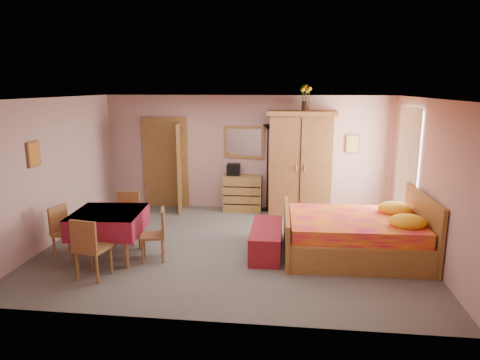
# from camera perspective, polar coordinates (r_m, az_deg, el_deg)

# --- Properties ---
(floor) EXTENTS (6.50, 6.50, 0.00)m
(floor) POSITION_cam_1_polar(r_m,az_deg,el_deg) (7.71, -1.01, -8.84)
(floor) COLOR #646158
(floor) RESTS_ON ground
(ceiling) EXTENTS (6.50, 6.50, 0.00)m
(ceiling) POSITION_cam_1_polar(r_m,az_deg,el_deg) (7.19, -1.09, 10.86)
(ceiling) COLOR brown
(ceiling) RESTS_ON wall_back
(wall_back) EXTENTS (6.50, 0.10, 2.60)m
(wall_back) POSITION_cam_1_polar(r_m,az_deg,el_deg) (9.78, 0.90, 3.62)
(wall_back) COLOR tan
(wall_back) RESTS_ON floor
(wall_front) EXTENTS (6.50, 0.10, 2.60)m
(wall_front) POSITION_cam_1_polar(r_m,az_deg,el_deg) (4.95, -4.91, -5.19)
(wall_front) COLOR tan
(wall_front) RESTS_ON floor
(wall_left) EXTENTS (0.10, 5.00, 2.60)m
(wall_left) POSITION_cam_1_polar(r_m,az_deg,el_deg) (8.41, -23.58, 1.13)
(wall_left) COLOR tan
(wall_left) RESTS_ON floor
(wall_right) EXTENTS (0.10, 5.00, 2.60)m
(wall_right) POSITION_cam_1_polar(r_m,az_deg,el_deg) (7.63, 23.93, 0.04)
(wall_right) COLOR tan
(wall_right) RESTS_ON floor
(doorway) EXTENTS (1.06, 0.12, 2.15)m
(doorway) POSITION_cam_1_polar(r_m,az_deg,el_deg) (10.16, -9.85, 2.20)
(doorway) COLOR #9E6B35
(doorway) RESTS_ON floor
(window) EXTENTS (0.08, 1.40, 1.95)m
(window) POSITION_cam_1_polar(r_m,az_deg,el_deg) (8.72, 21.49, 2.68)
(window) COLOR white
(window) RESTS_ON wall_right
(picture_left) EXTENTS (0.04, 0.32, 0.42)m
(picture_left) POSITION_cam_1_polar(r_m,az_deg,el_deg) (7.82, -25.82, 3.13)
(picture_left) COLOR orange
(picture_left) RESTS_ON wall_left
(picture_back) EXTENTS (0.30, 0.04, 0.40)m
(picture_back) POSITION_cam_1_polar(r_m,az_deg,el_deg) (9.77, 14.78, 4.68)
(picture_back) COLOR #D8BF59
(picture_back) RESTS_ON wall_back
(chest_of_drawers) EXTENTS (0.86, 0.44, 0.81)m
(chest_of_drawers) POSITION_cam_1_polar(r_m,az_deg,el_deg) (9.75, 0.35, -1.77)
(chest_of_drawers) COLOR #A27237
(chest_of_drawers) RESTS_ON floor
(wall_mirror) EXTENTS (0.92, 0.08, 0.73)m
(wall_mirror) POSITION_cam_1_polar(r_m,az_deg,el_deg) (9.74, 0.50, 5.07)
(wall_mirror) COLOR silver
(wall_mirror) RESTS_ON wall_back
(stereo) EXTENTS (0.29, 0.22, 0.27)m
(stereo) POSITION_cam_1_polar(r_m,az_deg,el_deg) (9.69, -0.87, 1.42)
(stereo) COLOR black
(stereo) RESTS_ON chest_of_drawers
(floor_lamp) EXTENTS (0.28, 0.28, 1.97)m
(floor_lamp) POSITION_cam_1_polar(r_m,az_deg,el_deg) (9.68, 3.68, 1.61)
(floor_lamp) COLOR black
(floor_lamp) RESTS_ON floor
(wardrobe) EXTENTS (1.48, 0.81, 2.28)m
(wardrobe) POSITION_cam_1_polar(r_m,az_deg,el_deg) (9.44, 8.09, 2.19)
(wardrobe) COLOR #985E33
(wardrobe) RESTS_ON floor
(sunflower_vase) EXTENTS (0.22, 0.22, 0.55)m
(sunflower_vase) POSITION_cam_1_polar(r_m,az_deg,el_deg) (9.39, 8.72, 10.82)
(sunflower_vase) COLOR yellow
(sunflower_vase) RESTS_ON wardrobe
(bed) EXTENTS (2.37, 1.89, 1.08)m
(bed) POSITION_cam_1_polar(r_m,az_deg,el_deg) (7.43, 14.90, -5.70)
(bed) COLOR #D81546
(bed) RESTS_ON floor
(bench) EXTENTS (0.51, 1.38, 0.46)m
(bench) POSITION_cam_1_polar(r_m,az_deg,el_deg) (7.37, 3.53, -7.98)
(bench) COLOR maroon
(bench) RESTS_ON floor
(dining_table) EXTENTS (1.17, 1.17, 0.80)m
(dining_table) POSITION_cam_1_polar(r_m,az_deg,el_deg) (7.41, -17.01, -7.00)
(dining_table) COLOR maroon
(dining_table) RESTS_ON floor
(chair_south) EXTENTS (0.50, 0.50, 0.94)m
(chair_south) POSITION_cam_1_polar(r_m,az_deg,el_deg) (6.74, -19.01, -8.48)
(chair_south) COLOR brown
(chair_south) RESTS_ON floor
(chair_north) EXTENTS (0.44, 0.44, 0.92)m
(chair_north) POSITION_cam_1_polar(r_m,az_deg,el_deg) (8.02, -14.95, -4.96)
(chair_north) COLOR #9E6635
(chair_north) RESTS_ON floor
(chair_west) EXTENTS (0.48, 0.48, 0.87)m
(chair_west) POSITION_cam_1_polar(r_m,az_deg,el_deg) (7.65, -21.99, -6.48)
(chair_west) COLOR #AD743A
(chair_west) RESTS_ON floor
(chair_east) EXTENTS (0.47, 0.47, 0.86)m
(chair_east) POSITION_cam_1_polar(r_m,az_deg,el_deg) (7.15, -11.58, -7.18)
(chair_east) COLOR #905C30
(chair_east) RESTS_ON floor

